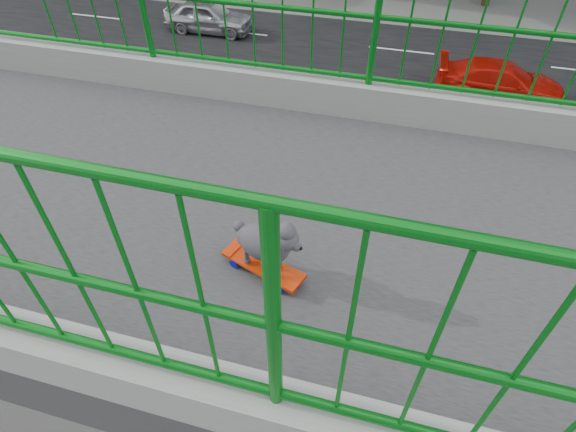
% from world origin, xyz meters
% --- Properties ---
extents(road, '(18.00, 90.00, 0.02)m').
position_xyz_m(road, '(-13.00, 0.00, 0.01)').
color(road, black).
rests_on(road, ground).
extents(footbridge, '(3.00, 24.00, 7.00)m').
position_xyz_m(footbridge, '(0.00, 0.00, 5.22)').
color(footbridge, '#2D2D2F').
rests_on(footbridge, ground).
extents(railing, '(3.00, 24.00, 1.42)m').
position_xyz_m(railing, '(0.00, 0.00, 7.21)').
color(railing, gray).
rests_on(railing, footbridge).
extents(skateboard, '(0.32, 0.55, 0.07)m').
position_xyz_m(skateboard, '(0.54, -0.33, 7.05)').
color(skateboard, '#ED3208').
rests_on(skateboard, footbridge).
extents(poodle, '(0.28, 0.45, 0.39)m').
position_xyz_m(poodle, '(0.55, -0.31, 7.28)').
color(poodle, '#332F35').
rests_on(poodle, skateboard).
extents(car_1, '(1.47, 4.20, 1.39)m').
position_xyz_m(car_1, '(-9.20, -7.01, 0.69)').
color(car_1, '#BB1107').
rests_on(car_1, ground).
extents(car_2, '(2.28, 4.93, 1.37)m').
position_xyz_m(car_2, '(-12.40, 0.03, 0.69)').
color(car_2, white).
rests_on(car_2, ground).
extents(car_3, '(1.97, 4.84, 1.40)m').
position_xyz_m(car_3, '(-15.60, 3.98, 0.70)').
color(car_3, '#BB1107').
rests_on(car_3, ground).
extents(car_4, '(1.74, 4.32, 1.47)m').
position_xyz_m(car_4, '(-18.80, -9.42, 0.74)').
color(car_4, '#A1A1A6').
rests_on(car_4, ground).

